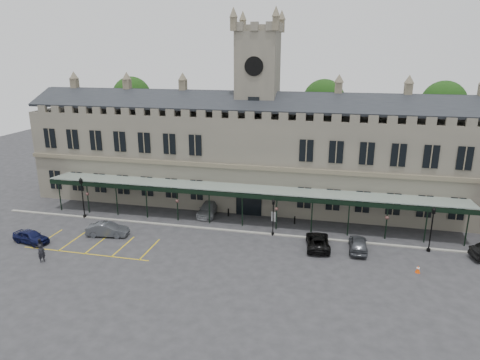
% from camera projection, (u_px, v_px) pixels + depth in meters
% --- Properties ---
extents(ground, '(140.00, 140.00, 0.00)m').
position_uv_depth(ground, '(227.00, 253.00, 43.46)').
color(ground, '#2A2A2D').
extents(station_building, '(60.00, 10.36, 17.30)m').
position_uv_depth(station_building, '(257.00, 156.00, 56.48)').
color(station_building, '#615C50').
rests_on(station_building, ground).
extents(clock_tower, '(5.60, 5.60, 24.80)m').
position_uv_depth(clock_tower, '(257.00, 105.00, 54.66)').
color(clock_tower, '#615C50').
rests_on(clock_tower, ground).
extents(canopy, '(50.00, 4.10, 4.30)m').
position_uv_depth(canopy, '(243.00, 206.00, 49.75)').
color(canopy, '#8C9E93').
rests_on(canopy, ground).
extents(kerb, '(60.00, 0.40, 0.12)m').
position_uv_depth(kerb, '(239.00, 231.00, 48.58)').
color(kerb, gray).
rests_on(kerb, ground).
extents(parking_markings, '(16.00, 6.00, 0.01)m').
position_uv_depth(parking_markings, '(95.00, 246.00, 45.06)').
color(parking_markings, gold).
rests_on(parking_markings, ground).
extents(tree_behind_left, '(6.00, 6.00, 16.00)m').
position_uv_depth(tree_behind_left, '(132.00, 97.00, 67.88)').
color(tree_behind_left, '#332314').
rests_on(tree_behind_left, ground).
extents(tree_behind_mid, '(6.00, 6.00, 16.00)m').
position_uv_depth(tree_behind_mid, '(324.00, 102.00, 61.44)').
color(tree_behind_mid, '#332314').
rests_on(tree_behind_mid, ground).
extents(tree_behind_right, '(6.00, 6.00, 16.00)m').
position_uv_depth(tree_behind_right, '(443.00, 104.00, 58.01)').
color(tree_behind_right, '#332314').
rests_on(tree_behind_right, ground).
extents(lamp_post_left, '(0.49, 0.49, 5.19)m').
position_uv_depth(lamp_post_left, '(82.00, 194.00, 51.89)').
color(lamp_post_left, black).
rests_on(lamp_post_left, ground).
extents(lamp_post_mid, '(0.41, 0.41, 4.30)m').
position_uv_depth(lamp_post_mid, '(273.00, 214.00, 46.98)').
color(lamp_post_mid, black).
rests_on(lamp_post_mid, ground).
extents(lamp_post_right, '(0.46, 0.46, 4.88)m').
position_uv_depth(lamp_post_right, '(432.00, 225.00, 42.97)').
color(lamp_post_right, black).
rests_on(lamp_post_right, ground).
extents(traffic_cone, '(0.45, 0.45, 0.71)m').
position_uv_depth(traffic_cone, '(418.00, 269.00, 39.46)').
color(traffic_cone, '#EB4607').
rests_on(traffic_cone, ground).
extents(sign_board, '(0.69, 0.26, 1.22)m').
position_uv_depth(sign_board, '(274.00, 217.00, 51.39)').
color(sign_board, black).
rests_on(sign_board, ground).
extents(bollard_left, '(0.17, 0.17, 0.97)m').
position_uv_depth(bollard_left, '(228.00, 212.00, 53.10)').
color(bollard_left, black).
rests_on(bollard_left, ground).
extents(bollard_right, '(0.17, 0.17, 0.97)m').
position_uv_depth(bollard_right, '(295.00, 220.00, 50.68)').
color(bollard_right, black).
rests_on(bollard_right, ground).
extents(car_left_a, '(4.45, 2.55, 1.43)m').
position_uv_depth(car_left_a, '(31.00, 237.00, 45.56)').
color(car_left_a, '#0B0F33').
rests_on(car_left_a, ground).
extents(car_left_b, '(4.74, 2.21, 1.50)m').
position_uv_depth(car_left_b, '(108.00, 230.00, 47.30)').
color(car_left_b, '#3D4045').
rests_on(car_left_b, ground).
extents(car_taxi, '(2.37, 5.25, 1.49)m').
position_uv_depth(car_taxi, '(208.00, 209.00, 53.66)').
color(car_taxi, '#95989C').
rests_on(car_taxi, ground).
extents(car_van, '(2.86, 5.25, 1.40)m').
position_uv_depth(car_van, '(318.00, 241.00, 44.49)').
color(car_van, black).
rests_on(car_van, ground).
extents(car_right_a, '(1.84, 4.49, 1.52)m').
position_uv_depth(car_right_a, '(358.00, 244.00, 43.73)').
color(car_right_a, '#3D4045').
rests_on(car_right_a, ground).
extents(person_a, '(0.78, 0.78, 1.82)m').
position_uv_depth(person_a, '(42.00, 253.00, 41.33)').
color(person_a, black).
rests_on(person_a, ground).
extents(person_b, '(1.03, 1.02, 1.68)m').
position_uv_depth(person_b, '(40.00, 246.00, 42.99)').
color(person_b, black).
rests_on(person_b, ground).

